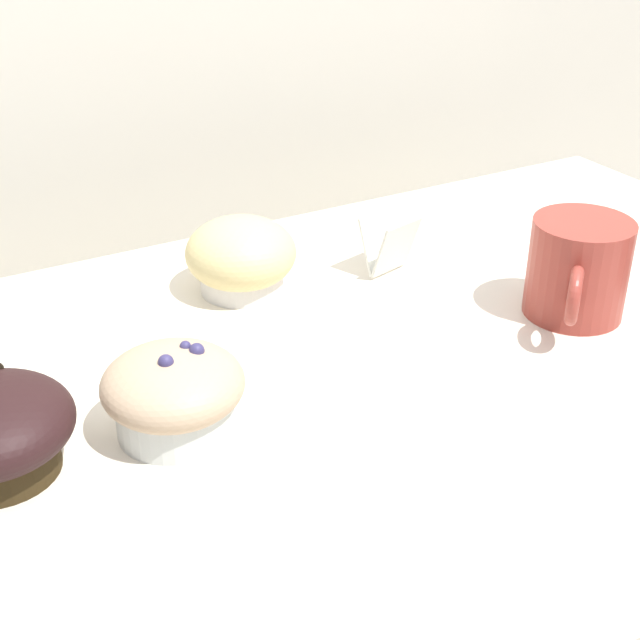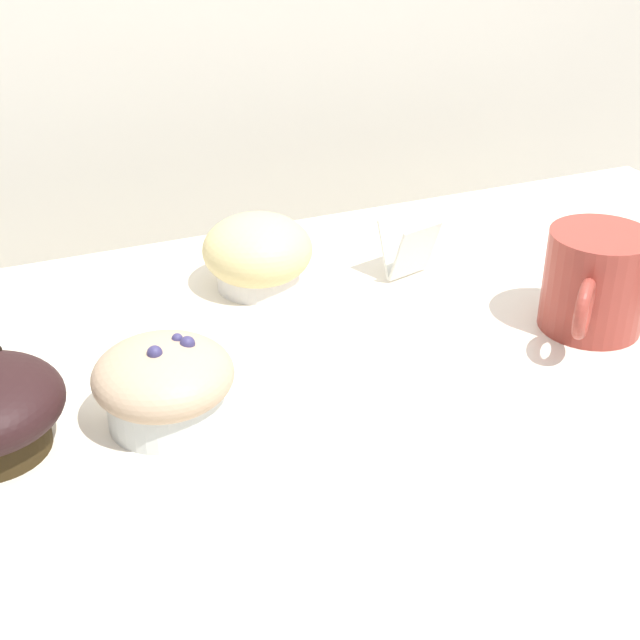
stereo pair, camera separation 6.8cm
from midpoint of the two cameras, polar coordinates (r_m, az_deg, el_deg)
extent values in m
cube|color=beige|center=(1.28, -5.60, 9.31)|extent=(3.20, 0.10, 1.80)
cylinder|color=white|center=(0.87, -1.74, 3.28)|extent=(0.08, 0.08, 0.04)
ellipsoid|color=#D9C582|center=(0.86, -1.76, 4.48)|extent=(0.11, 0.11, 0.07)
cylinder|color=silver|center=(0.68, -7.04, -5.06)|extent=(0.09, 0.09, 0.04)
ellipsoid|color=tan|center=(0.67, -7.14, -3.60)|extent=(0.11, 0.11, 0.05)
sphere|color=navy|center=(0.65, -7.59, -2.20)|extent=(0.01, 0.01, 0.01)
sphere|color=navy|center=(0.66, -5.57, -1.59)|extent=(0.01, 0.01, 0.01)
sphere|color=navy|center=(0.67, -6.25, -1.27)|extent=(0.01, 0.01, 0.01)
cylinder|color=#99382D|center=(0.84, 19.47, 2.31)|extent=(0.09, 0.09, 0.09)
torus|color=#99382D|center=(0.77, 18.98, 0.60)|extent=(0.05, 0.04, 0.05)
cylinder|color=black|center=(0.82, 19.95, 4.92)|extent=(0.08, 0.08, 0.01)
cube|color=white|center=(0.90, 7.43, 4.77)|extent=(0.05, 0.03, 0.06)
cube|color=silver|center=(0.89, 8.33, 4.33)|extent=(0.05, 0.03, 0.06)
camera|label=1|loc=(0.03, -87.31, 1.50)|focal=50.00mm
camera|label=2|loc=(0.03, 92.69, -1.50)|focal=50.00mm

